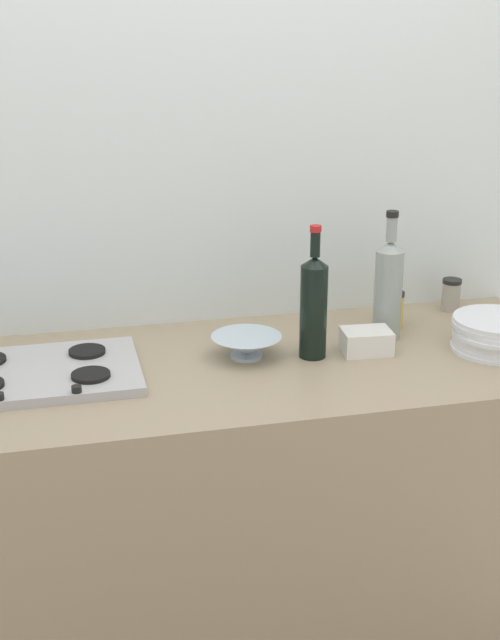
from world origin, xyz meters
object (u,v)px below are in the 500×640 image
at_px(mixing_bowl, 246,345).
at_px(condiment_jar_rear, 451,295).
at_px(stovetop_hob, 38,373).
at_px(wine_bottle_leftmost, 314,305).
at_px(plate_stack, 496,334).
at_px(condiment_jar_front, 393,309).
at_px(butter_dish, 366,341).
at_px(wine_bottle_mid_left, 388,288).

xyz_separation_m(mixing_bowl, condiment_jar_rear, (0.70, 0.22, 0.02)).
distance_m(stovetop_hob, wine_bottle_leftmost, 0.72).
bearing_deg(condiment_jar_rear, mixing_bowl, -162.28).
distance_m(plate_stack, wine_bottle_leftmost, 0.51).
xyz_separation_m(condiment_jar_front, condiment_jar_rear, (0.22, 0.08, -0.00)).
xyz_separation_m(wine_bottle_leftmost, condiment_jar_front, (0.30, 0.17, -0.09)).
bearing_deg(butter_dish, stovetop_hob, 178.01).
relative_size(wine_bottle_leftmost, condiment_jar_rear, 3.57).
bearing_deg(plate_stack, stovetop_hob, 175.59).
bearing_deg(stovetop_hob, condiment_jar_rear, 10.74).
distance_m(wine_bottle_leftmost, mixing_bowl, 0.21).
relative_size(wine_bottle_mid_left, butter_dish, 2.78).
height_order(stovetop_hob, condiment_jar_front, condiment_jar_front).
relative_size(stovetop_hob, butter_dish, 3.86).
relative_size(butter_dish, condiment_jar_rear, 1.31).
height_order(wine_bottle_mid_left, mixing_bowl, wine_bottle_mid_left).
distance_m(stovetop_hob, butter_dish, 0.86).
bearing_deg(mixing_bowl, wine_bottle_mid_left, 6.92).
relative_size(wine_bottle_mid_left, condiment_jar_front, 3.50).
distance_m(butter_dish, condiment_jar_front, 0.23).
bearing_deg(stovetop_hob, wine_bottle_leftmost, -1.73).
bearing_deg(wine_bottle_leftmost, plate_stack, -8.21).
height_order(wine_bottle_mid_left, butter_dish, wine_bottle_mid_left).
distance_m(plate_stack, condiment_jar_front, 0.31).
bearing_deg(plate_stack, wine_bottle_mid_left, 148.72).
bearing_deg(wine_bottle_leftmost, mixing_bowl, 169.31).
relative_size(plate_stack, condiment_jar_front, 2.34).
height_order(wine_bottle_leftmost, wine_bottle_mid_left, wine_bottle_mid_left).
distance_m(mixing_bowl, butter_dish, 0.33).
xyz_separation_m(stovetop_hob, condiment_jar_rear, (1.23, 0.23, 0.04)).
distance_m(condiment_jar_front, condiment_jar_rear, 0.24).
xyz_separation_m(stovetop_hob, butter_dish, (0.86, -0.03, 0.02)).
xyz_separation_m(plate_stack, wine_bottle_mid_left, (-0.26, 0.15, 0.10)).
relative_size(mixing_bowl, condiment_jar_rear, 1.88).
bearing_deg(condiment_jar_front, condiment_jar_rear, 20.62).
xyz_separation_m(stovetop_hob, wine_bottle_mid_left, (0.95, 0.06, 0.13)).
bearing_deg(condiment_jar_front, wine_bottle_leftmost, -150.11).
relative_size(wine_bottle_mid_left, mixing_bowl, 1.94).
height_order(wine_bottle_mid_left, condiment_jar_front, wine_bottle_mid_left).
distance_m(wine_bottle_mid_left, condiment_jar_rear, 0.34).
height_order(wine_bottle_leftmost, condiment_jar_front, wine_bottle_leftmost).
relative_size(stovetop_hob, mixing_bowl, 2.68).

